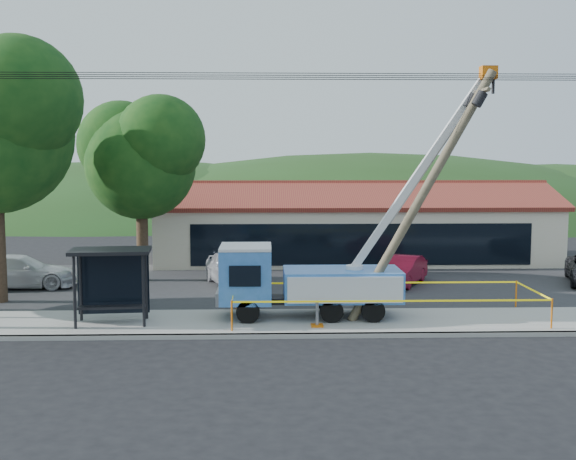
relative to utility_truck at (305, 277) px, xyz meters
The scene contains 16 objects.
ground 4.97m from the utility_truck, 94.84° to the right, with size 120.00×120.00×0.00m, color black.
curb 3.04m from the utility_truck, 98.73° to the right, with size 60.00×0.25×0.15m, color #A6A59B.
sidewalk 1.73m from the utility_truck, 120.13° to the right, with size 60.00×4.00×0.15m, color #A6A59B.
parking_lot 7.49m from the utility_truck, 93.10° to the left, with size 60.00×12.00×0.10m, color #28282B.
strip_mall 15.72m from the utility_truck, 76.75° to the left, with size 22.50×8.53×4.67m.
tree_lot 12.04m from the utility_truck, 131.65° to the left, with size 6.30×5.60×8.94m.
hill_west 52.64m from the utility_truck, 107.01° to the left, with size 78.40×56.00×28.00m, color #203A15.
hill_center 51.25m from the utility_truck, 79.19° to the left, with size 89.60×64.00×32.00m, color #203A15.
hill_east 58.40m from the utility_truck, 59.53° to the left, with size 72.80×52.00×26.00m, color #203A15.
utility_truck is the anchor object (origin of this frame).
leaning_pole 5.59m from the utility_truck, ahead, with size 5.21×1.82×9.08m.
bus_shelter 7.01m from the utility_truck, behind, with size 2.90×1.94×2.66m.
caution_tape 2.99m from the utility_truck, ahead, with size 11.09×3.62×1.05m.
car_silver 7.68m from the utility_truck, 113.52° to the left, with size 1.87×4.64×1.58m, color silver.
car_red 8.52m from the utility_truck, 54.17° to the left, with size 1.41×4.06×1.34m, color maroon.
car_white 14.36m from the utility_truck, 152.97° to the left, with size 2.09×5.15×1.49m, color silver.
Camera 1 is at (-1.06, -21.61, 6.11)m, focal length 45.00 mm.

